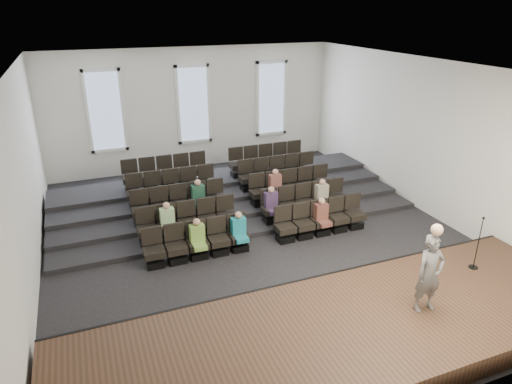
{
  "coord_description": "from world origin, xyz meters",
  "views": [
    {
      "loc": [
        -4.5,
        -11.46,
        6.54
      ],
      "look_at": [
        0.23,
        0.5,
        1.23
      ],
      "focal_mm": 32.0,
      "sensor_mm": 36.0,
      "label": 1
    }
  ],
  "objects": [
    {
      "name": "wall_right",
      "position": [
        6.02,
        0.0,
        2.5
      ],
      "size": [
        0.04,
        14.0,
        5.0
      ],
      "primitive_type": "cube",
      "color": "white",
      "rests_on": "ground"
    },
    {
      "name": "mic_stand",
      "position": [
        4.08,
        -4.4,
        0.91
      ],
      "size": [
        0.23,
        0.23,
        1.39
      ],
      "color": "black",
      "rests_on": "stage"
    },
    {
      "name": "wall_back",
      "position": [
        0.0,
        7.02,
        2.5
      ],
      "size": [
        12.0,
        0.04,
        5.0
      ],
      "primitive_type": "cube",
      "color": "white",
      "rests_on": "ground"
    },
    {
      "name": "ground",
      "position": [
        0.0,
        0.0,
        0.0
      ],
      "size": [
        14.0,
        14.0,
        0.0
      ],
      "primitive_type": "plane",
      "color": "black",
      "rests_on": "ground"
    },
    {
      "name": "seating_rows",
      "position": [
        -0.0,
        1.54,
        0.68
      ],
      "size": [
        6.8,
        4.7,
        1.67
      ],
      "color": "black",
      "rests_on": "ground"
    },
    {
      "name": "speaker",
      "position": [
        1.82,
        -5.27,
        1.37
      ],
      "size": [
        0.66,
        0.45,
        1.74
      ],
      "primitive_type": "imported",
      "rotation": [
        0.0,
        0.0,
        -0.06
      ],
      "color": "#585653",
      "rests_on": "stage"
    },
    {
      "name": "risers",
      "position": [
        0.0,
        3.17,
        0.2
      ],
      "size": [
        11.8,
        4.8,
        0.6
      ],
      "color": "black",
      "rests_on": "ground"
    },
    {
      "name": "stage",
      "position": [
        0.0,
        -5.1,
        0.25
      ],
      "size": [
        11.8,
        3.6,
        0.5
      ],
      "primitive_type": "cube",
      "color": "#452A1D",
      "rests_on": "ground"
    },
    {
      "name": "stage_lip",
      "position": [
        0.0,
        -3.33,
        0.25
      ],
      "size": [
        11.8,
        0.06,
        0.52
      ],
      "primitive_type": "cube",
      "color": "black",
      "rests_on": "ground"
    },
    {
      "name": "windows",
      "position": [
        0.0,
        6.95,
        2.7
      ],
      "size": [
        8.44,
        0.1,
        3.24
      ],
      "color": "white",
      "rests_on": "wall_back"
    },
    {
      "name": "wall_left",
      "position": [
        -6.02,
        0.0,
        2.5
      ],
      "size": [
        0.04,
        14.0,
        5.0
      ],
      "primitive_type": "cube",
      "color": "white",
      "rests_on": "ground"
    },
    {
      "name": "audience",
      "position": [
        0.0,
        0.32,
        0.81
      ],
      "size": [
        5.45,
        2.64,
        1.1
      ],
      "color": "#77A542",
      "rests_on": "seating_rows"
    },
    {
      "name": "wall_front",
      "position": [
        0.0,
        -7.02,
        2.5
      ],
      "size": [
        12.0,
        0.04,
        5.0
      ],
      "primitive_type": "cube",
      "color": "white",
      "rests_on": "ground"
    },
    {
      "name": "ceiling",
      "position": [
        0.0,
        0.0,
        5.01
      ],
      "size": [
        12.0,
        14.0,
        0.02
      ],
      "primitive_type": "cube",
      "color": "white",
      "rests_on": "ground"
    }
  ]
}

